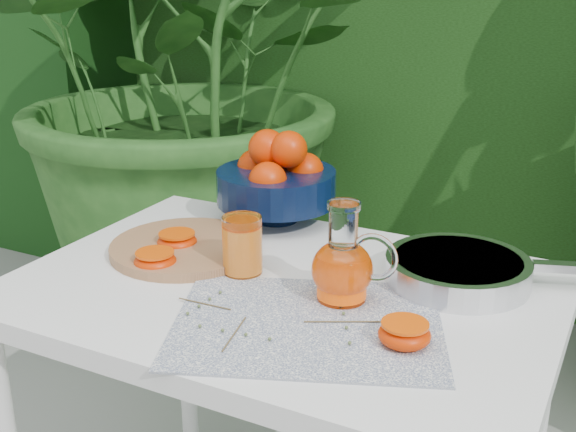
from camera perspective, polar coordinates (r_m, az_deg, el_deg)
The scene contains 10 objects.
potted_plant_left at distance 2.70m, azimuth -7.06°, elevation 11.96°, with size 1.94×1.94×1.94m, color #214E1B.
white_table at distance 1.39m, azimuth -0.38°, elevation -8.47°, with size 1.00×0.70×0.75m.
placemat at distance 1.21m, azimuth 1.57°, elevation -8.52°, with size 0.44×0.35×0.00m, color #0D1C49.
cutting_board at distance 1.51m, azimuth -8.06°, elevation -2.48°, with size 0.31×0.31×0.02m, color #9E7047.
fruit_bowl at distance 1.66m, azimuth -0.89°, elevation 2.94°, with size 0.32×0.32×0.22m.
juice_pitcher at distance 1.27m, azimuth 4.40°, elevation -4.02°, with size 0.16×0.11×0.18m.
juice_tumbler at distance 1.38m, azimuth -3.63°, elevation -2.39°, with size 0.10×0.10×0.11m.
saute_pan at distance 1.39m, azimuth 13.42°, elevation -4.11°, with size 0.50×0.34×0.05m.
orange_halves at distance 1.35m, azimuth -4.35°, elevation -4.61°, with size 0.63×0.25×0.04m.
thyme_sprigs at distance 1.22m, azimuth -1.93°, elevation -8.13°, with size 0.36×0.25×0.01m.
Camera 1 is at (0.59, -1.11, 1.33)m, focal length 45.00 mm.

